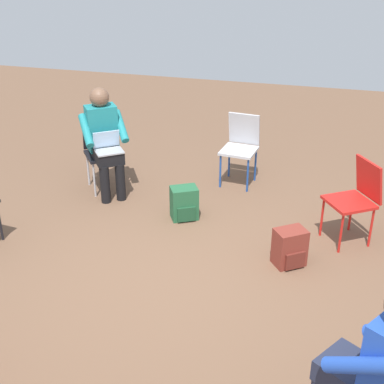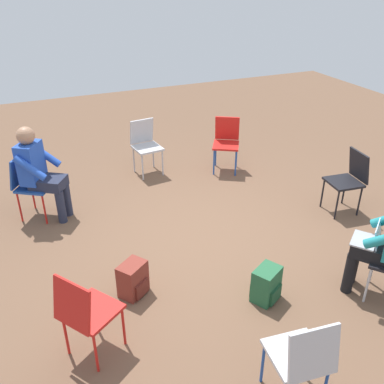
{
  "view_description": "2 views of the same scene",
  "coord_description": "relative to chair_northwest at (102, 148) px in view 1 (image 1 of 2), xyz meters",
  "views": [
    {
      "loc": [
        1.23,
        -3.72,
        2.82
      ],
      "look_at": [
        0.23,
        -0.08,
        0.96
      ],
      "focal_mm": 50.0,
      "sensor_mm": 36.0,
      "label": 1
    },
    {
      "loc": [
        1.77,
        3.88,
        2.98
      ],
      "look_at": [
        0.16,
        0.13,
        0.78
      ],
      "focal_mm": 40.0,
      "sensor_mm": 36.0,
      "label": 2
    }
  ],
  "objects": [
    {
      "name": "chair_northwest",
      "position": [
        0.0,
        0.0,
        0.0
      ],
      "size": [
        0.58,
        0.58,
        0.85
      ],
      "rotation": [
        0.0,
        0.0,
        -2.49
      ],
      "color": "black",
      "rests_on": "ground"
    },
    {
      "name": "backpack_by_empty_chair",
      "position": [
        2.34,
        -1.11,
        -0.34
      ],
      "size": [
        0.34,
        0.33,
        0.36
      ],
      "rotation": [
        0.0,
        0.0,
        0.63
      ],
      "color": "maroon",
      "rests_on": "ground"
    },
    {
      "name": "person_in_blue",
      "position": [
        2.97,
        -3.01,
        0.2
      ],
      "size": [
        0.63,
        0.63,
        1.24
      ],
      "rotation": [
        0.0,
        0.0,
        0.99
      ],
      "color": "#23283D",
      "rests_on": "ground"
    },
    {
      "name": "chair_northeast",
      "position": [
        2.9,
        -0.51,
        0.0
      ],
      "size": [
        0.58,
        0.57,
        0.85
      ],
      "rotation": [
        0.0,
        0.0,
        2.17
      ],
      "color": "red",
      "rests_on": "ground"
    },
    {
      "name": "person_with_laptop",
      "position": [
        0.1,
        -0.13,
        0.2
      ],
      "size": [
        0.63,
        0.64,
        1.24
      ],
      "rotation": [
        0.0,
        0.0,
        -2.49
      ],
      "color": "black",
      "rests_on": "ground"
    },
    {
      "name": "chair_north",
      "position": [
        1.56,
        0.56,
        0.0
      ],
      "size": [
        0.44,
        0.48,
        0.85
      ],
      "rotation": [
        0.0,
        0.0,
        3.03
      ],
      "color": "#B7B7BC",
      "rests_on": "ground"
    },
    {
      "name": "ground_plane",
      "position": [
        1.36,
        -1.68,
        -0.5
      ],
      "size": [
        14.0,
        14.0,
        0.0
      ],
      "primitive_type": "plane",
      "color": "brown"
    },
    {
      "name": "backpack_near_laptop_user",
      "position": [
        1.16,
        -0.52,
        -0.34
      ],
      "size": [
        0.34,
        0.31,
        0.36
      ],
      "rotation": [
        0.0,
        0.0,
        3.65
      ],
      "color": "#235B38",
      "rests_on": "ground"
    }
  ]
}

